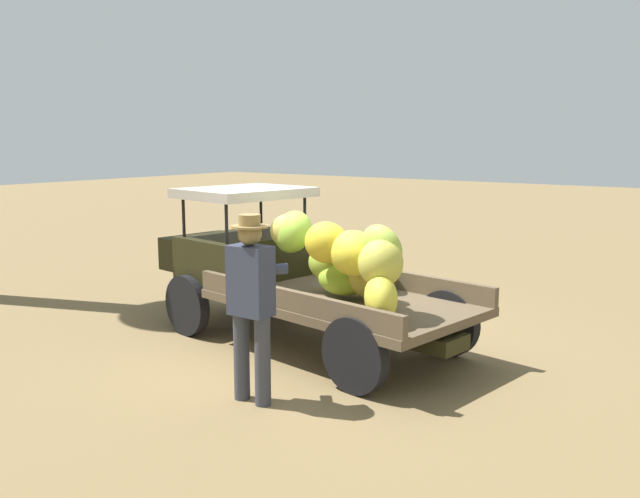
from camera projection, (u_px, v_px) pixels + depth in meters
name	position (u px, v px, depth m)	size (l,w,h in m)	color
ground_plane	(323.00, 348.00, 7.88)	(60.00, 60.00, 0.00)	olive
truck	(294.00, 268.00, 8.05)	(4.60, 2.24, 1.82)	black
farmer	(251.00, 297.00, 6.14)	(0.53, 0.46, 1.77)	#3A3C46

